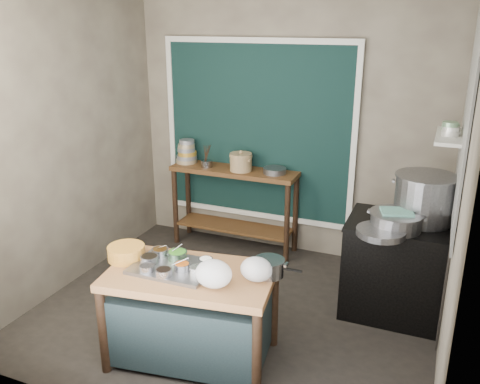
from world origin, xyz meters
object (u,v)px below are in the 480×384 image
at_px(prep_table, 192,316).
at_px(stove_block, 398,269).
at_px(yellow_basin, 126,253).
at_px(steamer, 396,221).
at_px(condiment_tray, 173,267).
at_px(saucepan, 269,267).
at_px(stock_pot, 424,198).
at_px(back_counter, 234,208).
at_px(utensil_cup, 207,164).
at_px(ceramic_crock, 241,163).

distance_m(prep_table, stove_block, 1.90).
relative_size(yellow_basin, steamer, 0.65).
bearing_deg(condiment_tray, saucepan, 14.65).
bearing_deg(prep_table, stock_pot, 33.93).
relative_size(back_counter, condiment_tray, 2.39).
bearing_deg(stock_pot, yellow_basin, -146.59).
distance_m(prep_table, back_counter, 2.10).
relative_size(prep_table, stove_block, 1.39).
bearing_deg(stock_pot, stove_block, -147.14).
bearing_deg(utensil_cup, ceramic_crock, 2.75).
distance_m(stove_block, ceramic_crock, 2.03).
height_order(saucepan, steamer, steamer).
xyz_separation_m(utensil_cup, steamer, (2.17, -0.85, -0.04)).
xyz_separation_m(back_counter, condiment_tray, (0.36, -2.03, 0.29)).
height_order(saucepan, utensil_cup, utensil_cup).
relative_size(stove_block, yellow_basin, 3.10).
height_order(yellow_basin, utensil_cup, utensil_cup).
height_order(back_counter, ceramic_crock, ceramic_crock).
bearing_deg(utensil_cup, condiment_tray, -71.02).
xyz_separation_m(yellow_basin, steamer, (1.91, 1.12, 0.15)).
xyz_separation_m(prep_table, stock_pot, (1.53, 1.39, 0.71)).
height_order(back_counter, utensil_cup, utensil_cup).
distance_m(saucepan, utensil_cup, 2.27).
relative_size(prep_table, steamer, 2.78).
relative_size(prep_table, yellow_basin, 4.31).
xyz_separation_m(stove_block, condiment_tray, (-1.54, -1.30, 0.34)).
bearing_deg(stove_block, yellow_basin, -146.55).
bearing_deg(back_counter, stock_pot, -17.26).
bearing_deg(saucepan, yellow_basin, -171.73).
distance_m(yellow_basin, steamer, 2.22).
xyz_separation_m(yellow_basin, ceramic_crock, (0.15, 1.99, 0.23)).
relative_size(stock_pot, steamer, 1.19).
bearing_deg(yellow_basin, saucepan, 9.08).
bearing_deg(steamer, stock_pot, 54.47).
bearing_deg(back_counter, yellow_basin, -91.60).
xyz_separation_m(yellow_basin, utensil_cup, (-0.26, 1.97, 0.18)).
bearing_deg(prep_table, stove_block, 34.78).
xyz_separation_m(back_counter, stove_block, (1.90, -0.73, -0.05)).
bearing_deg(condiment_tray, steamer, 36.99).
height_order(stove_block, yellow_basin, yellow_basin).
relative_size(stove_block, ceramic_crock, 3.45).
bearing_deg(utensil_cup, stove_block, -17.02).
distance_m(condiment_tray, saucepan, 0.73).
distance_m(stove_block, stock_pot, 0.69).
bearing_deg(utensil_cup, back_counter, 9.34).
height_order(back_counter, saucepan, back_counter).
distance_m(prep_table, yellow_basin, 0.71).
bearing_deg(stock_pot, prep_table, -137.74).
bearing_deg(stove_block, condiment_tray, -139.82).
height_order(back_counter, stock_pot, stock_pot).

